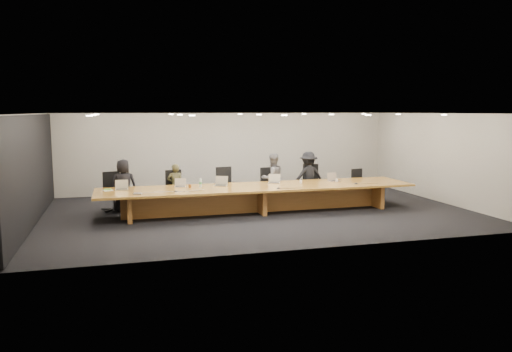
% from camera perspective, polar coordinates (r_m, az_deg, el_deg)
% --- Properties ---
extents(ground, '(12.00, 12.00, 0.00)m').
position_cam_1_polar(ground, '(14.32, 0.33, -4.12)').
color(ground, black).
rests_on(ground, ground).
extents(back_wall, '(12.00, 0.02, 2.80)m').
position_cam_1_polar(back_wall, '(17.97, -3.19, 2.74)').
color(back_wall, beige).
rests_on(back_wall, ground).
extents(left_wall_panel, '(0.08, 7.84, 2.74)m').
position_cam_1_polar(left_wall_panel, '(13.72, -24.26, 0.52)').
color(left_wall_panel, black).
rests_on(left_wall_panel, ground).
extents(conference_table, '(9.00, 1.80, 0.75)m').
position_cam_1_polar(conference_table, '(14.22, 0.33, -2.07)').
color(conference_table, '#8C5C1E').
rests_on(conference_table, ground).
extents(chair_far_left, '(0.71, 0.71, 1.15)m').
position_cam_1_polar(chair_far_left, '(14.97, -15.98, -1.68)').
color(chair_far_left, black).
rests_on(chair_far_left, ground).
extents(chair_left, '(0.70, 0.70, 1.15)m').
position_cam_1_polar(chair_left, '(14.94, -9.10, -1.49)').
color(chair_left, black).
rests_on(chair_left, ground).
extents(chair_mid_left, '(0.70, 0.70, 1.19)m').
position_cam_1_polar(chair_mid_left, '(15.25, -3.37, -1.16)').
color(chair_mid_left, black).
rests_on(chair_mid_left, ground).
extents(chair_mid_right, '(0.63, 0.63, 1.13)m').
position_cam_1_polar(chair_mid_right, '(15.60, 1.64, -1.06)').
color(chair_mid_right, black).
rests_on(chair_mid_right, ground).
extents(chair_right, '(0.75, 0.75, 1.19)m').
position_cam_1_polar(chair_right, '(16.08, 6.32, -0.73)').
color(chair_right, black).
rests_on(chair_right, ground).
extents(chair_far_right, '(0.61, 0.61, 1.00)m').
position_cam_1_polar(chair_far_right, '(16.70, 11.85, -0.88)').
color(chair_far_right, black).
rests_on(chair_far_right, ground).
extents(person_a, '(0.77, 0.53, 1.51)m').
position_cam_1_polar(person_a, '(14.80, -14.88, -1.03)').
color(person_a, black).
rests_on(person_a, ground).
extents(person_b, '(0.54, 0.41, 1.33)m').
position_cam_1_polar(person_b, '(14.95, -9.18, -1.14)').
color(person_b, '#39371F').
rests_on(person_b, ground).
extents(person_c, '(0.89, 0.78, 1.57)m').
position_cam_1_polar(person_c, '(15.50, 1.90, -0.29)').
color(person_c, '#5E5D60').
rests_on(person_c, ground).
extents(person_d, '(1.05, 0.63, 1.59)m').
position_cam_1_polar(person_d, '(15.96, 6.01, -0.07)').
color(person_d, black).
rests_on(person_d, ground).
extents(laptop_a, '(0.35, 0.26, 0.27)m').
position_cam_1_polar(laptop_a, '(13.97, -15.12, -0.99)').
color(laptop_a, tan).
rests_on(laptop_a, conference_table).
extents(laptop_b, '(0.35, 0.29, 0.25)m').
position_cam_1_polar(laptop_b, '(14.15, -8.67, -0.76)').
color(laptop_b, beige).
rests_on(laptop_b, conference_table).
extents(laptop_c, '(0.44, 0.39, 0.28)m').
position_cam_1_polar(laptop_c, '(14.23, -4.07, -0.57)').
color(laptop_c, tan).
rests_on(laptop_c, conference_table).
extents(laptop_d, '(0.42, 0.37, 0.27)m').
position_cam_1_polar(laptop_d, '(14.74, 2.07, -0.30)').
color(laptop_d, '#BBAC8F').
rests_on(laptop_d, conference_table).
extents(laptop_e, '(0.39, 0.32, 0.27)m').
position_cam_1_polar(laptop_e, '(15.32, 8.95, -0.10)').
color(laptop_e, '#BEA991').
rests_on(laptop_e, conference_table).
extents(water_bottle, '(0.09, 0.09, 0.24)m').
position_cam_1_polar(water_bottle, '(14.03, -6.37, -0.81)').
color(water_bottle, silver).
rests_on(water_bottle, conference_table).
extents(amber_mug, '(0.09, 0.09, 0.10)m').
position_cam_1_polar(amber_mug, '(13.97, -7.56, -1.14)').
color(amber_mug, brown).
rests_on(amber_mug, conference_table).
extents(paper_cup_near, '(0.09, 0.09, 0.09)m').
position_cam_1_polar(paper_cup_near, '(14.80, 5.15, -0.65)').
color(paper_cup_near, white).
rests_on(paper_cup_near, conference_table).
extents(paper_cup_far, '(0.08, 0.08, 0.09)m').
position_cam_1_polar(paper_cup_far, '(15.22, 9.21, -0.49)').
color(paper_cup_far, white).
rests_on(paper_cup_far, conference_table).
extents(notepad, '(0.29, 0.27, 0.01)m').
position_cam_1_polar(notepad, '(13.95, -16.57, -1.58)').
color(notepad, silver).
rests_on(notepad, conference_table).
extents(lime_gadget, '(0.19, 0.13, 0.03)m').
position_cam_1_polar(lime_gadget, '(13.96, -16.60, -1.49)').
color(lime_gadget, '#5DBA31').
rests_on(lime_gadget, notepad).
extents(av_box, '(0.25, 0.21, 0.03)m').
position_cam_1_polar(av_box, '(13.14, -13.37, -1.98)').
color(av_box, '#ACABB0').
rests_on(av_box, conference_table).
extents(mic_left, '(0.12, 0.12, 0.03)m').
position_cam_1_polar(mic_left, '(13.37, -9.18, -1.72)').
color(mic_left, black).
rests_on(mic_left, conference_table).
extents(mic_center, '(0.16, 0.16, 0.03)m').
position_cam_1_polar(mic_center, '(13.73, 2.59, -1.39)').
color(mic_center, black).
rests_on(mic_center, conference_table).
extents(mic_right, '(0.16, 0.16, 0.03)m').
position_cam_1_polar(mic_right, '(14.88, 11.38, -0.84)').
color(mic_right, black).
rests_on(mic_right, conference_table).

